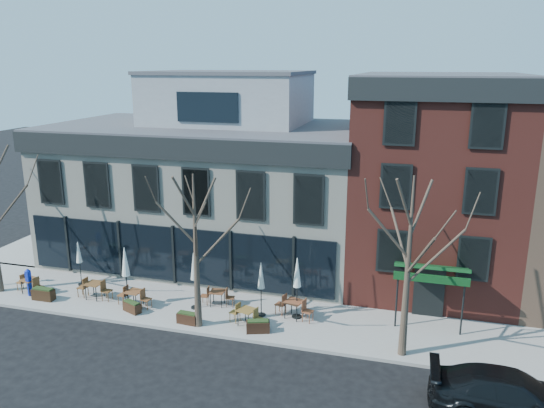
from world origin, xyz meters
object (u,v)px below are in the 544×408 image
(parked_sedan, at_px, (511,395))
(cafe_set_0, at_px, (30,284))
(umbrella_0, at_px, (79,255))
(call_box, at_px, (29,281))

(parked_sedan, relative_size, cafe_set_0, 2.94)
(umbrella_0, bearing_deg, parked_sedan, -14.59)
(call_box, height_order, umbrella_0, umbrella_0)
(parked_sedan, height_order, call_box, call_box)
(parked_sedan, xyz_separation_m, umbrella_0, (-20.60, 5.36, 1.08))
(call_box, xyz_separation_m, cafe_set_0, (-0.16, 0.24, -0.29))
(parked_sedan, distance_m, umbrella_0, 21.31)
(parked_sedan, distance_m, cafe_set_0, 22.80)
(cafe_set_0, height_order, umbrella_0, umbrella_0)
(call_box, xyz_separation_m, umbrella_0, (1.73, 1.87, 0.95))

